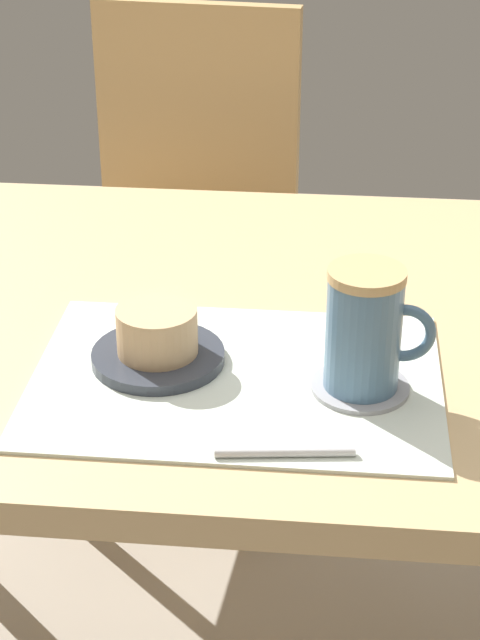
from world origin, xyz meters
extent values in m
cube|color=tan|center=(0.00, 0.00, 0.71)|extent=(1.08, 0.75, 0.04)
cylinder|color=tan|center=(0.01, 0.46, 0.21)|extent=(0.04, 0.04, 0.42)
cylinder|color=tan|center=(-0.35, 0.50, 0.21)|extent=(0.04, 0.04, 0.42)
cylinder|color=tan|center=(0.04, 0.81, 0.21)|extent=(0.04, 0.04, 0.42)
cylinder|color=tan|center=(-0.31, 0.85, 0.21)|extent=(0.04, 0.04, 0.42)
cube|color=tan|center=(-0.15, 0.65, 0.44)|extent=(0.46, 0.46, 0.04)
cube|color=tan|center=(-0.13, 0.85, 0.68)|extent=(0.39, 0.07, 0.45)
cube|color=silver|center=(0.04, -0.15, 0.73)|extent=(0.42, 0.30, 0.00)
cylinder|color=#333842|center=(-0.04, -0.13, 0.74)|extent=(0.14, 0.14, 0.01)
cylinder|color=tan|center=(-0.04, -0.13, 0.77)|extent=(0.09, 0.09, 0.05)
cylinder|color=#99999E|center=(0.17, -0.16, 0.74)|extent=(0.10, 0.10, 0.00)
cylinder|color=slate|center=(0.17, -0.16, 0.80)|extent=(0.08, 0.08, 0.12)
cylinder|color=tan|center=(0.17, -0.16, 0.86)|extent=(0.08, 0.08, 0.01)
torus|color=slate|center=(0.21, -0.16, 0.80)|extent=(0.06, 0.01, 0.06)
cylinder|color=silver|center=(0.10, -0.29, 0.74)|extent=(0.13, 0.02, 0.01)
camera|label=1|loc=(0.14, -1.09, 1.32)|focal=60.00mm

